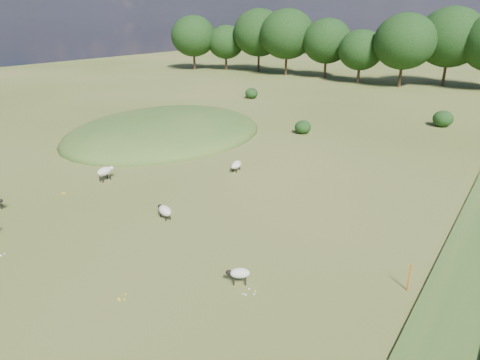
{
  "coord_description": "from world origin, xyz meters",
  "views": [
    {
      "loc": [
        15.76,
        -15.85,
        10.31
      ],
      "look_at": [
        2.0,
        4.0,
        1.0
      ],
      "focal_mm": 32.0,
      "sensor_mm": 36.0,
      "label": 1
    }
  ],
  "objects_px": {
    "sheep_0": "(239,273)",
    "sheep_1": "(236,165)",
    "sheep_2": "(105,171)",
    "marker_post": "(409,278)",
    "sheep_5": "(165,211)"
  },
  "relations": [
    {
      "from": "sheep_0",
      "to": "sheep_2",
      "type": "xyz_separation_m",
      "value": [
        -14.03,
        4.58,
        0.16
      ]
    },
    {
      "from": "sheep_0",
      "to": "sheep_5",
      "type": "relative_size",
      "value": 0.77
    },
    {
      "from": "sheep_0",
      "to": "sheep_1",
      "type": "height_order",
      "value": "sheep_1"
    },
    {
      "from": "sheep_1",
      "to": "sheep_2",
      "type": "xyz_separation_m",
      "value": [
        -6.1,
        -6.48,
        0.19
      ]
    },
    {
      "from": "sheep_0",
      "to": "sheep_1",
      "type": "distance_m",
      "value": 13.61
    },
    {
      "from": "sheep_5",
      "to": "marker_post",
      "type": "bearing_deg",
      "value": -157.45
    },
    {
      "from": "marker_post",
      "to": "sheep_2",
      "type": "bearing_deg",
      "value": 176.85
    },
    {
      "from": "marker_post",
      "to": "sheep_2",
      "type": "distance_m",
      "value": 19.88
    },
    {
      "from": "marker_post",
      "to": "sheep_2",
      "type": "relative_size",
      "value": 0.9
    },
    {
      "from": "marker_post",
      "to": "sheep_1",
      "type": "distance_m",
      "value": 15.69
    },
    {
      "from": "sheep_1",
      "to": "sheep_5",
      "type": "bearing_deg",
      "value": -5.05
    },
    {
      "from": "marker_post",
      "to": "sheep_0",
      "type": "distance_m",
      "value": 6.78
    },
    {
      "from": "sheep_2",
      "to": "sheep_5",
      "type": "height_order",
      "value": "sheep_2"
    },
    {
      "from": "sheep_2",
      "to": "sheep_5",
      "type": "distance_m",
      "value": 7.48
    },
    {
      "from": "marker_post",
      "to": "sheep_0",
      "type": "bearing_deg",
      "value": -149.06
    }
  ]
}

